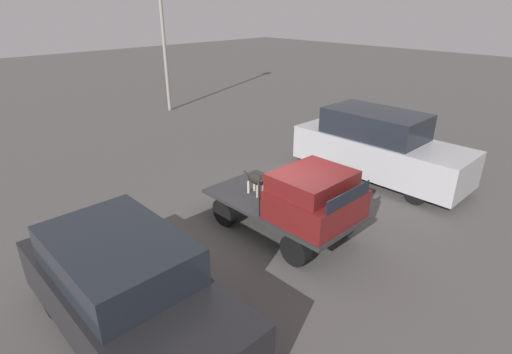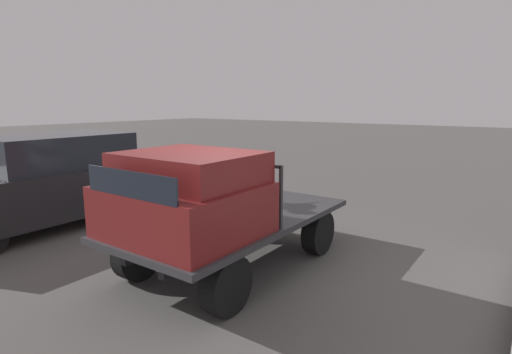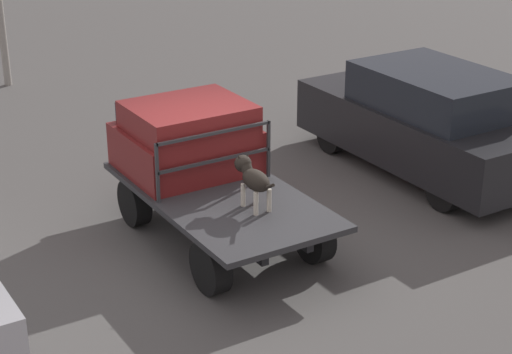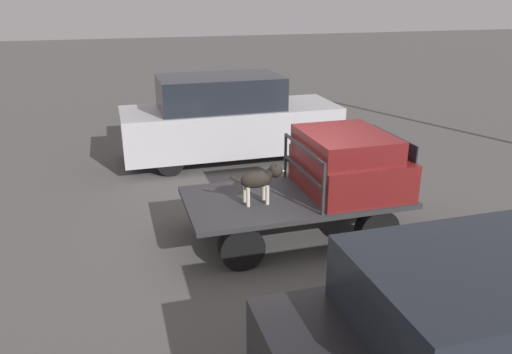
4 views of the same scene
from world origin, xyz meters
The scene contains 7 objects.
ground_plane centered at (0.00, 0.00, 0.00)m, with size 80.00×80.00×0.00m, color #514F4C.
flatbed_truck centered at (0.00, 0.00, 0.54)m, with size 3.61×1.85×0.74m.
truck_cab centered at (0.94, 0.00, 1.21)m, with size 1.57×1.73×1.00m.
truck_headboard centered at (0.12, 0.00, 1.28)m, with size 0.04×1.73×0.82m.
dog centered at (-0.62, -0.13, 1.15)m, with size 0.89×0.26×0.66m.
parked_sedan centered at (0.50, -4.10, 0.86)m, with size 4.50×1.86×1.74m.
parked_pickup_far centered at (-0.10, 4.36, 1.00)m, with size 5.19×1.87×2.05m.
Camera 4 is at (-2.75, -7.13, 3.90)m, focal length 35.00 mm.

